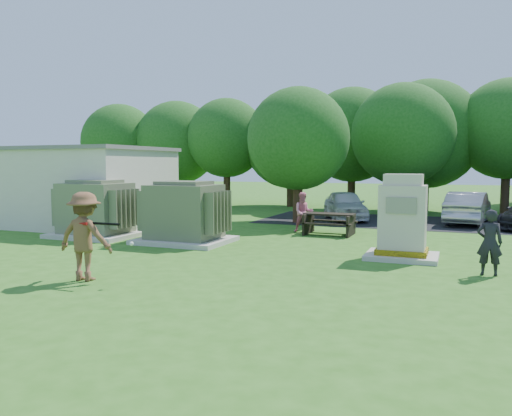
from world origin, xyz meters
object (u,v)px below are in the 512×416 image
at_px(car_white, 345,205).
at_px(car_silver_a, 468,208).
at_px(transformer_right, 185,214).
at_px(picnic_table, 329,221).
at_px(transformer_left, 96,210).
at_px(person_by_generator, 490,243).
at_px(batter, 85,236).
at_px(generator_cabinet, 403,222).
at_px(person_at_picnic, 304,212).

xyz_separation_m(car_white, car_silver_a, (5.41, 0.34, 0.02)).
xyz_separation_m(transformer_right, picnic_table, (4.08, 3.69, -0.47)).
relative_size(transformer_left, person_by_generator, 1.90).
height_order(batter, person_by_generator, batter).
xyz_separation_m(transformer_right, generator_cabinet, (7.11, -0.26, 0.06)).
bearing_deg(person_by_generator, transformer_right, -12.01).
xyz_separation_m(generator_cabinet, person_by_generator, (2.13, -1.43, -0.25)).
distance_m(picnic_table, person_at_picnic, 1.16).
relative_size(picnic_table, person_by_generator, 1.19).
xyz_separation_m(picnic_table, batter, (-3.37, -9.35, 0.50)).
bearing_deg(transformer_right, generator_cabinet, -2.07).
bearing_deg(batter, person_at_picnic, -108.89).
relative_size(person_at_picnic, car_white, 0.38).
height_order(transformer_right, picnic_table, transformer_right).
xyz_separation_m(transformer_left, car_silver_a, (12.65, 9.32, -0.25)).
relative_size(person_by_generator, car_white, 0.38).
bearing_deg(transformer_left, batter, -52.08).
bearing_deg(car_silver_a, transformer_right, 53.97).
bearing_deg(person_by_generator, generator_cabinet, -35.49).
relative_size(transformer_left, generator_cabinet, 1.27).
relative_size(generator_cabinet, person_at_picnic, 1.52).
height_order(car_white, car_silver_a, car_silver_a).
bearing_deg(car_white, car_silver_a, -18.68).
height_order(transformer_left, transformer_right, same).
relative_size(transformer_left, car_silver_a, 0.69).
relative_size(picnic_table, car_silver_a, 0.43).
height_order(batter, car_white, batter).
bearing_deg(picnic_table, person_by_generator, -46.15).
bearing_deg(batter, car_white, -106.57).
xyz_separation_m(transformer_right, person_at_picnic, (2.98, 3.97, -0.19)).
distance_m(batter, car_silver_a, 17.10).
relative_size(generator_cabinet, batter, 1.17).
height_order(transformer_left, person_by_generator, transformer_left).
distance_m(generator_cabinet, person_by_generator, 2.58).
height_order(transformer_left, car_white, transformer_left).
bearing_deg(person_by_generator, transformer_left, -9.10).
relative_size(transformer_right, batter, 1.49).
height_order(generator_cabinet, person_by_generator, generator_cabinet).
distance_m(person_by_generator, car_white, 12.09).
bearing_deg(person_by_generator, picnic_table, -47.82).
distance_m(batter, person_by_generator, 9.41).
xyz_separation_m(transformer_left, person_at_picnic, (6.68, 3.97, -0.19)).
bearing_deg(generator_cabinet, batter, -139.78).
distance_m(person_at_picnic, car_silver_a, 8.02).
distance_m(transformer_right, batter, 5.71).
bearing_deg(transformer_right, person_by_generator, -10.34).
distance_m(transformer_right, car_white, 9.66).
height_order(picnic_table, person_at_picnic, person_at_picnic).
bearing_deg(car_white, person_by_generator, -84.17).
height_order(transformer_left, picnic_table, transformer_left).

